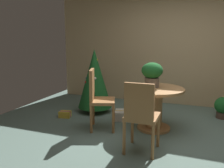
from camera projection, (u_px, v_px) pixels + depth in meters
name	position (u px, v px, depth m)	size (l,w,h in m)	color
ground_plane	(163.00, 140.00, 3.71)	(6.60, 6.60, 0.00)	slate
back_wall_panel	(181.00, 49.00, 5.48)	(6.00, 0.10, 2.60)	tan
round_dining_table	(154.00, 103.00, 4.07)	(0.98, 0.98, 0.72)	#B27F4C
flower_vase	(152.00, 73.00, 4.05)	(0.36, 0.36, 0.42)	#665B51
wooden_chair_near	(141.00, 114.00, 3.18)	(0.43, 0.44, 0.99)	#9E6B3D
wooden_chair_left	(98.00, 96.00, 4.06)	(0.53, 0.55, 1.03)	#9E6B3D
holiday_tree	(95.00, 79.00, 4.97)	(0.70, 0.70, 1.32)	brown
gift_box_gold	(65.00, 114.00, 4.74)	(0.25, 0.20, 0.12)	gold
gift_box_cream	(122.00, 115.00, 4.60)	(0.33, 0.36, 0.18)	silver
potted_plant	(223.00, 107.00, 4.65)	(0.33, 0.33, 0.42)	#4C382D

